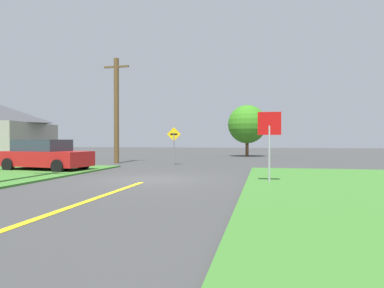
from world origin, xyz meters
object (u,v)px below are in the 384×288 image
Objects in this scene: stop_sign at (269,133)px; direction_sign at (174,141)px; parked_car_near_building at (45,155)px; utility_pole_mid at (116,110)px; oak_tree_left at (247,124)px.

direction_sign is at bearing -56.55° from stop_sign.
parked_car_near_building is 0.67× the size of utility_pole_mid.
stop_sign is at bearing -85.23° from oak_tree_left.
direction_sign is (-5.84, 8.82, -0.35)m from stop_sign.
stop_sign is at bearing -8.09° from parked_car_near_building.
parked_car_near_building is (-11.28, 3.32, -1.05)m from stop_sign.
direction_sign is at bearing 53.61° from parked_car_near_building.
parked_car_near_building is 1.99× the size of direction_sign.
utility_pole_mid is 4.83m from direction_sign.
parked_car_near_building is at bearing -134.72° from direction_sign.
stop_sign is 1.08× the size of direction_sign.
stop_sign is at bearing -43.41° from utility_pole_mid.
oak_tree_left is (-1.77, 21.24, 1.27)m from stop_sign.
parked_car_near_building is at bearing -117.94° from oak_tree_left.
oak_tree_left is (9.50, 17.92, 2.32)m from parked_car_near_building.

